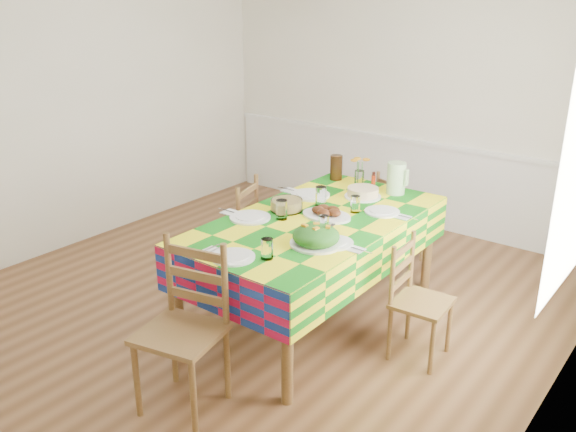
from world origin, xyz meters
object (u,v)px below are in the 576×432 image
object	(u,v)px
meat_platter	(327,213)
green_pitcher	(396,178)
chair_left	(233,234)
chair_near	(185,329)
chair_far	(397,218)
chair_right	(417,301)
tea_pitcher	(336,168)
dining_table	(316,230)

from	to	relation	value
meat_platter	green_pitcher	size ratio (longest dim) A/B	1.48
chair_left	meat_platter	bearing A→B (deg)	77.11
green_pitcher	chair_near	size ratio (longest dim) A/B	0.25
chair_near	chair_far	size ratio (longest dim) A/B	1.25
chair_near	chair_right	xyz separation A→B (m)	(0.86, 1.33, -0.10)
tea_pitcher	chair_near	bearing A→B (deg)	-79.73
meat_platter	chair_far	bearing A→B (deg)	92.61
meat_platter	chair_far	size ratio (longest dim) A/B	0.46
green_pitcher	chair_far	distance (m)	0.74
green_pitcher	chair_left	bearing A→B (deg)	-140.20
meat_platter	green_pitcher	world-z (taller)	green_pitcher
dining_table	green_pitcher	bearing A→B (deg)	77.89
chair_near	chair_right	distance (m)	1.59
chair_left	chair_far	bearing A→B (deg)	130.93
tea_pitcher	chair_far	xyz separation A→B (m)	(0.40, 0.44, -0.52)
meat_platter	chair_right	bearing A→B (deg)	-5.62
meat_platter	chair_near	size ratio (longest dim) A/B	0.37
chair_far	chair_left	distance (m)	1.57
chair_right	chair_near	bearing A→B (deg)	143.42
meat_platter	chair_left	world-z (taller)	chair_left
chair_far	chair_right	xyz separation A→B (m)	(0.87, -1.35, 0.00)
meat_platter	chair_right	world-z (taller)	meat_platter
meat_platter	chair_left	xyz separation A→B (m)	(-0.89, -0.06, -0.38)
chair_near	dining_table	bearing A→B (deg)	77.11
chair_near	green_pitcher	bearing A→B (deg)	72.43
dining_table	meat_platter	size ratio (longest dim) A/B	5.46
dining_table	green_pitcher	size ratio (longest dim) A/B	8.07
meat_platter	chair_left	size ratio (longest dim) A/B	0.40
tea_pitcher	chair_left	size ratio (longest dim) A/B	0.23
dining_table	chair_near	bearing A→B (deg)	-90.45
green_pitcher	chair_right	xyz separation A→B (m)	(0.66, -0.88, -0.54)
tea_pitcher	green_pitcher	bearing A→B (deg)	-2.42
chair_left	chair_right	size ratio (longest dim) A/B	1.14
chair_far	meat_platter	bearing A→B (deg)	114.32
dining_table	green_pitcher	world-z (taller)	green_pitcher
dining_table	chair_left	xyz separation A→B (m)	(-0.85, 0.01, -0.25)
chair_left	chair_right	world-z (taller)	chair_left
meat_platter	chair_right	size ratio (longest dim) A/B	0.46
tea_pitcher	chair_left	distance (m)	1.09
chair_far	chair_left	bearing A→B (deg)	79.63
green_pitcher	chair_left	distance (m)	1.43
meat_platter	chair_near	distance (m)	1.45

